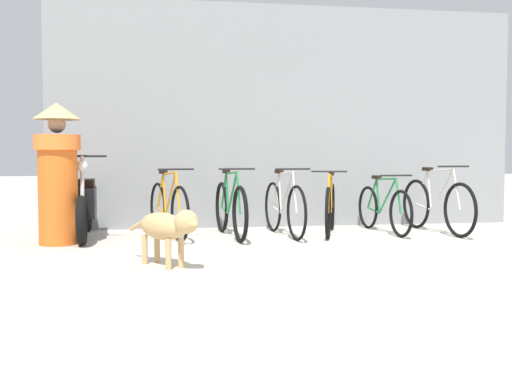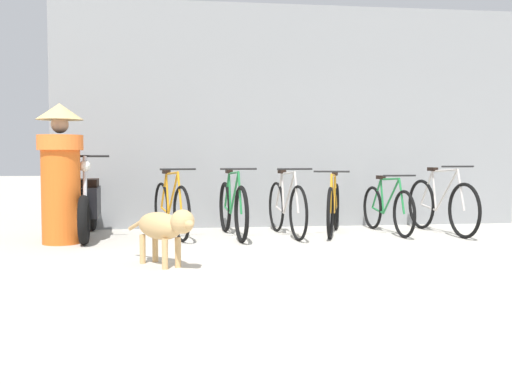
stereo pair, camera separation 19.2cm
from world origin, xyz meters
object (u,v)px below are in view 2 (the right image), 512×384
Objects in this scene: bicycle_1 at (233,209)px; person_in_robes at (61,170)px; bicycle_2 at (287,208)px; bicycle_4 at (387,209)px; bicycle_0 at (171,208)px; stray_dog at (164,227)px; bicycle_5 at (441,205)px; bicycle_3 at (333,208)px; motorcycle at (88,205)px.

person_in_robes is at bearing -87.15° from bicycle_1.
bicycle_2 is 1.43m from bicycle_4.
bicycle_0 is 2.13m from stray_dog.
bicycle_2 is 2.15m from bicycle_5.
bicycle_3 is at bearing -94.32° from bicycle_4.
motorcycle is 1.17× the size of person_in_robes.
person_in_robes reaches higher than stray_dog.
bicycle_2 is at bearing 109.11° from stray_dog.
stray_dog is (-1.56, -2.04, 0.01)m from bicycle_2.
stray_dog is (1.02, -2.23, -0.04)m from motorcycle.
bicycle_5 is (0.73, -0.11, 0.05)m from bicycle_4.
bicycle_4 is at bearing 74.47° from bicycle_0.
bicycle_0 is at bearing -94.32° from bicycle_4.
motorcycle is at bearing -100.54° from bicycle_2.
bicycle_0 and bicycle_2 have the same top height.
bicycle_2 is at bearing -90.46° from bicycle_4.
motorcycle is 0.73m from person_in_robes.
bicycle_4 is at bearing 87.67° from bicycle_2.
person_in_robes is at bearing -89.82° from bicycle_2.
bicycle_0 is 3.66m from bicycle_5.
bicycle_3 is (0.66, 0.10, -0.02)m from bicycle_2.
person_in_robes is (-3.48, -0.42, 0.53)m from bicycle_3.
motorcycle is at bearing -101.71° from bicycle_1.
bicycle_2 is 0.85× the size of motorcycle.
bicycle_4 reaches higher than stray_dog.
motorcycle reaches higher than bicycle_4.
bicycle_0 is at bearing -102.77° from bicycle_1.
bicycle_4 is 4.30m from person_in_robes.
bicycle_1 is (0.80, -0.10, -0.00)m from bicycle_0.
bicycle_0 is 1.00× the size of bicycle_3.
bicycle_0 is 1.07m from motorcycle.
bicycle_2 is at bearing 84.94° from bicycle_1.
bicycle_2 is at bearing 81.89° from motorcycle.
person_in_robes reaches higher than bicycle_4.
bicycle_3 is at bearing 74.47° from bicycle_0.
bicycle_1 reaches higher than bicycle_2.
bicycle_2 is 0.67m from bicycle_3.
bicycle_1 is at bearing -95.73° from bicycle_2.
person_in_robes reaches higher than bicycle_1.
motorcycle is (-1.86, 0.19, 0.05)m from bicycle_1.
bicycle_0 is 0.99× the size of bicycle_4.
bicycle_1 reaches higher than bicycle_3.
motorcycle is 2.45m from stray_dog.
bicycle_5 is (2.86, -0.00, 0.01)m from bicycle_1.
bicycle_1 is 2.86m from bicycle_5.
motorcycle reaches higher than bicycle_2.
motorcycle reaches higher than stray_dog.
stray_dog is (-3.71, -2.03, -0.00)m from bicycle_5.
bicycle_1 is at bearing 67.21° from bicycle_0.
bicycle_0 is 0.97× the size of person_in_robes.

